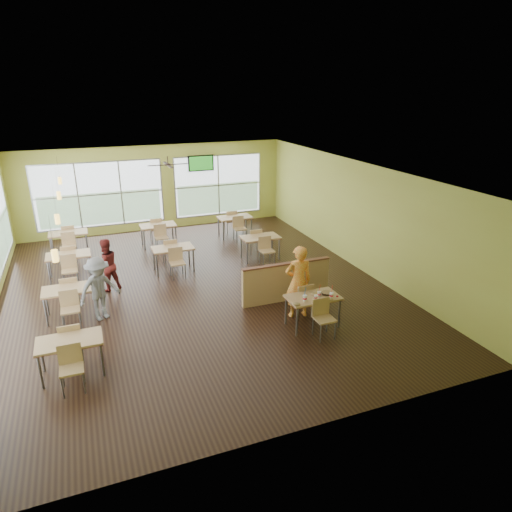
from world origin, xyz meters
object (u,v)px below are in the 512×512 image
main_table (313,301)px  half_wall_divider (286,282)px  food_basket (327,293)px  man_plaid (298,282)px

main_table → half_wall_divider: 1.45m
main_table → food_basket: bearing=-1.8°
man_plaid → food_basket: (0.44, -0.58, -0.12)m
man_plaid → food_basket: size_ratio=7.26×
main_table → half_wall_divider: bearing=90.0°
main_table → food_basket: (0.34, -0.01, 0.15)m
half_wall_divider → man_plaid: bearing=-96.6°
man_plaid → main_table: bearing=106.6°
main_table → food_basket: main_table is taller
food_basket → half_wall_divider: bearing=103.1°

